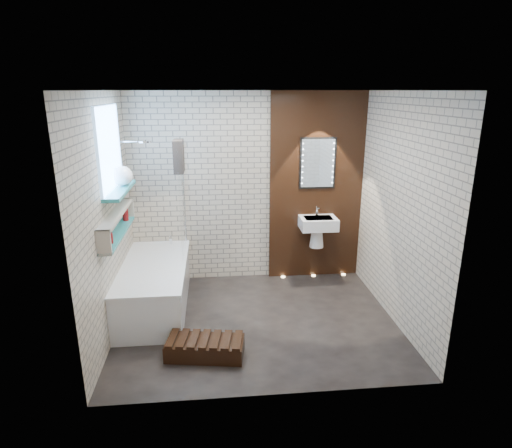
{
  "coord_description": "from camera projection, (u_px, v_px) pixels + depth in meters",
  "views": [
    {
      "loc": [
        -0.46,
        -4.5,
        2.6
      ],
      "look_at": [
        0.0,
        0.15,
        1.15
      ],
      "focal_mm": 30.34,
      "sensor_mm": 36.0,
      "label": 1
    }
  ],
  "objects": [
    {
      "name": "ground",
      "position": [
        257.0,
        321.0,
        5.1
      ],
      "size": [
        3.2,
        3.2,
        0.0
      ],
      "primitive_type": "plane",
      "color": "black",
      "rests_on": "ground"
    },
    {
      "name": "room_shell",
      "position": [
        257.0,
        215.0,
        4.71
      ],
      "size": [
        3.24,
        3.2,
        2.6
      ],
      "color": "#BEAE97",
      "rests_on": "ground"
    },
    {
      "name": "walnut_panel",
      "position": [
        316.0,
        188.0,
        6.01
      ],
      "size": [
        1.3,
        0.06,
        2.6
      ],
      "primitive_type": "cube",
      "color": "black",
      "rests_on": "ground"
    },
    {
      "name": "clerestory_window",
      "position": [
        111.0,
        157.0,
        4.72
      ],
      "size": [
        0.18,
        1.0,
        0.94
      ],
      "color": "#7FADE0",
      "rests_on": "room_shell"
    },
    {
      "name": "display_niche",
      "position": [
        117.0,
        224.0,
        4.74
      ],
      "size": [
        0.14,
        1.3,
        0.26
      ],
      "color": "teal",
      "rests_on": "room_shell"
    },
    {
      "name": "bathtub",
      "position": [
        155.0,
        286.0,
        5.32
      ],
      "size": [
        0.79,
        1.74,
        0.7
      ],
      "color": "white",
      "rests_on": "ground"
    },
    {
      "name": "bath_screen",
      "position": [
        182.0,
        199.0,
        5.48
      ],
      "size": [
        0.01,
        0.78,
        1.4
      ],
      "primitive_type": "cube",
      "color": "white",
      "rests_on": "bathtub"
    },
    {
      "name": "towel",
      "position": [
        179.0,
        156.0,
        5.13
      ],
      "size": [
        0.11,
        0.3,
        0.39
      ],
      "primitive_type": "cube",
      "color": "black",
      "rests_on": "bath_screen"
    },
    {
      "name": "shower_head",
      "position": [
        144.0,
        141.0,
        5.28
      ],
      "size": [
        0.18,
        0.18,
        0.02
      ],
      "primitive_type": "cylinder",
      "color": "silver",
      "rests_on": "room_shell"
    },
    {
      "name": "washbasin",
      "position": [
        318.0,
        227.0,
        5.97
      ],
      "size": [
        0.5,
        0.36,
        0.58
      ],
      "color": "white",
      "rests_on": "walnut_panel"
    },
    {
      "name": "led_mirror",
      "position": [
        318.0,
        163.0,
        5.87
      ],
      "size": [
        0.5,
        0.02,
        0.7
      ],
      "color": "black",
      "rests_on": "walnut_panel"
    },
    {
      "name": "walnut_step",
      "position": [
        205.0,
        348.0,
        4.4
      ],
      "size": [
        0.83,
        0.47,
        0.17
      ],
      "primitive_type": "cube",
      "rotation": [
        0.0,
        0.0,
        -0.16
      ],
      "color": "black",
      "rests_on": "ground"
    },
    {
      "name": "niche_bottles",
      "position": [
        120.0,
        222.0,
        4.89
      ],
      "size": [
        0.07,
        0.87,
        0.17
      ],
      "color": "maroon",
      "rests_on": "display_niche"
    },
    {
      "name": "sill_vases",
      "position": [
        123.0,
        176.0,
        4.94
      ],
      "size": [
        0.23,
        0.23,
        0.23
      ],
      "color": "white",
      "rests_on": "clerestory_window"
    },
    {
      "name": "floor_uplights",
      "position": [
        313.0,
        276.0,
        6.32
      ],
      "size": [
        0.96,
        0.06,
        0.01
      ],
      "color": "#FFD899",
      "rests_on": "ground"
    }
  ]
}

